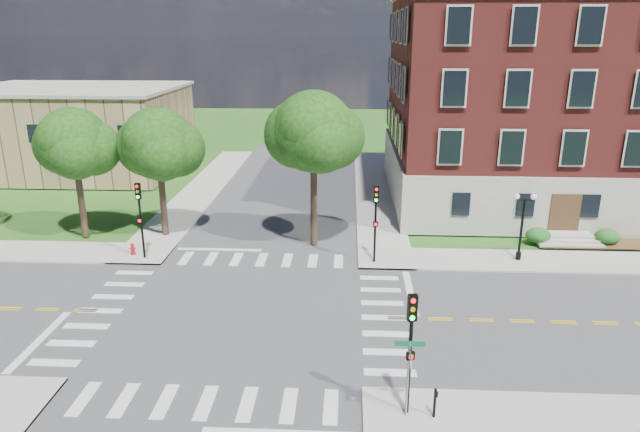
{
  "coord_description": "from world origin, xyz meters",
  "views": [
    {
      "loc": [
        5.33,
        -25.52,
        13.58
      ],
      "look_at": [
        3.69,
        6.43,
        3.2
      ],
      "focal_mm": 32.0,
      "sensor_mm": 36.0,
      "label": 1
    }
  ],
  "objects_px": {
    "push_button_post": "(435,402)",
    "fire_hydrant": "(133,249)",
    "traffic_signal_nw": "(140,211)",
    "traffic_signal_ne": "(376,214)",
    "street_sign_pole": "(409,364)",
    "traffic_signal_se": "(411,339)",
    "twin_lamp_west": "(522,223)"
  },
  "relations": [
    {
      "from": "traffic_signal_nw",
      "to": "fire_hydrant",
      "type": "xyz_separation_m",
      "value": [
        -0.9,
        0.48,
        -2.72
      ]
    },
    {
      "from": "traffic_signal_nw",
      "to": "traffic_signal_ne",
      "type": "bearing_deg",
      "value": 0.22
    },
    {
      "from": "street_sign_pole",
      "to": "fire_hydrant",
      "type": "xyz_separation_m",
      "value": [
        -15.82,
        15.14,
        -1.84
      ]
    },
    {
      "from": "traffic_signal_se",
      "to": "street_sign_pole",
      "type": "bearing_deg",
      "value": -101.86
    },
    {
      "from": "traffic_signal_ne",
      "to": "traffic_signal_nw",
      "type": "relative_size",
      "value": 1.0
    },
    {
      "from": "push_button_post",
      "to": "street_sign_pole",
      "type": "bearing_deg",
      "value": 177.44
    },
    {
      "from": "traffic_signal_ne",
      "to": "fire_hydrant",
      "type": "relative_size",
      "value": 6.4
    },
    {
      "from": "twin_lamp_west",
      "to": "street_sign_pole",
      "type": "relative_size",
      "value": 1.36
    },
    {
      "from": "street_sign_pole",
      "to": "twin_lamp_west",
      "type": "bearing_deg",
      "value": 61.82
    },
    {
      "from": "traffic_signal_ne",
      "to": "twin_lamp_west",
      "type": "bearing_deg",
      "value": 5.34
    },
    {
      "from": "traffic_signal_nw",
      "to": "push_button_post",
      "type": "bearing_deg",
      "value": -42.72
    },
    {
      "from": "push_button_post",
      "to": "fire_hydrant",
      "type": "height_order",
      "value": "push_button_post"
    },
    {
      "from": "traffic_signal_ne",
      "to": "traffic_signal_nw",
      "type": "height_order",
      "value": "same"
    },
    {
      "from": "traffic_signal_se",
      "to": "traffic_signal_nw",
      "type": "height_order",
      "value": "same"
    },
    {
      "from": "street_sign_pole",
      "to": "fire_hydrant",
      "type": "bearing_deg",
      "value": 136.26
    },
    {
      "from": "fire_hydrant",
      "to": "traffic_signal_se",
      "type": "bearing_deg",
      "value": -43.3
    },
    {
      "from": "twin_lamp_west",
      "to": "street_sign_pole",
      "type": "distance_m",
      "value": 17.64
    },
    {
      "from": "twin_lamp_west",
      "to": "fire_hydrant",
      "type": "height_order",
      "value": "twin_lamp_west"
    },
    {
      "from": "traffic_signal_se",
      "to": "twin_lamp_west",
      "type": "xyz_separation_m",
      "value": [
        8.29,
        15.36,
        -0.66
      ]
    },
    {
      "from": "street_sign_pole",
      "to": "push_button_post",
      "type": "bearing_deg",
      "value": -2.56
    },
    {
      "from": "traffic_signal_se",
      "to": "twin_lamp_west",
      "type": "relative_size",
      "value": 1.13
    },
    {
      "from": "traffic_signal_ne",
      "to": "fire_hydrant",
      "type": "bearing_deg",
      "value": 178.41
    },
    {
      "from": "traffic_signal_ne",
      "to": "street_sign_pole",
      "type": "height_order",
      "value": "traffic_signal_ne"
    },
    {
      "from": "twin_lamp_west",
      "to": "fire_hydrant",
      "type": "xyz_separation_m",
      "value": [
        -24.15,
        -0.41,
        -2.06
      ]
    },
    {
      "from": "traffic_signal_se",
      "to": "fire_hydrant",
      "type": "xyz_separation_m",
      "value": [
        -15.86,
        14.94,
        -2.72
      ]
    },
    {
      "from": "traffic_signal_se",
      "to": "push_button_post",
      "type": "relative_size",
      "value": 4.0
    },
    {
      "from": "traffic_signal_se",
      "to": "twin_lamp_west",
      "type": "bearing_deg",
      "value": 61.64
    },
    {
      "from": "traffic_signal_nw",
      "to": "fire_hydrant",
      "type": "distance_m",
      "value": 2.91
    },
    {
      "from": "fire_hydrant",
      "to": "push_button_post",
      "type": "bearing_deg",
      "value": -42.06
    },
    {
      "from": "street_sign_pole",
      "to": "fire_hydrant",
      "type": "distance_m",
      "value": 21.97
    },
    {
      "from": "traffic_signal_se",
      "to": "traffic_signal_nw",
      "type": "relative_size",
      "value": 1.0
    },
    {
      "from": "traffic_signal_nw",
      "to": "twin_lamp_west",
      "type": "relative_size",
      "value": 1.13
    }
  ]
}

